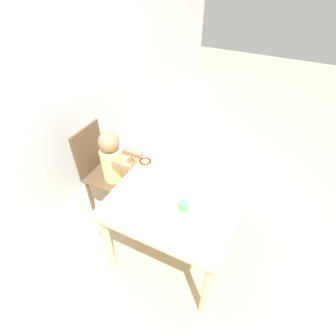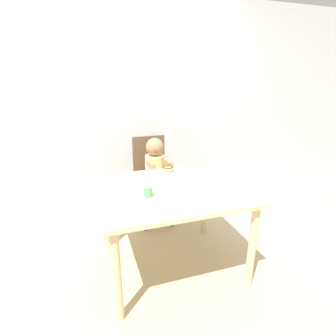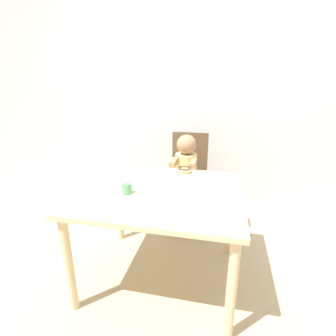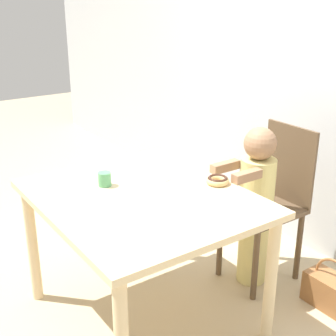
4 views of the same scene
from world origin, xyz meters
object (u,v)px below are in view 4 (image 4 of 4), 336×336
object	(u,v)px
child_figure	(255,203)
cup	(105,179)
chair	(270,203)
handbag	(331,291)
donut	(218,180)

from	to	relation	value
child_figure	cup	size ratio (longest dim) A/B	13.26
chair	handbag	xyz separation A→B (m)	(0.46, 0.05, -0.39)
cup	chair	bearing A→B (deg)	73.64
chair	handbag	bearing A→B (deg)	6.39
child_figure	donut	xyz separation A→B (m)	(0.04, -0.33, 0.24)
chair	child_figure	bearing A→B (deg)	-90.00
child_figure	cup	bearing A→B (deg)	-108.73
donut	chair	bearing A→B (deg)	94.36
cup	handbag	bearing A→B (deg)	53.78
handbag	cup	xyz separation A→B (m)	(-0.75, -1.02, 0.68)
handbag	donut	bearing A→B (deg)	-129.60
chair	cup	world-z (taller)	chair
child_figure	handbag	bearing A→B (deg)	21.42
chair	child_figure	size ratio (longest dim) A/B	0.97
child_figure	donut	size ratio (longest dim) A/B	8.03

